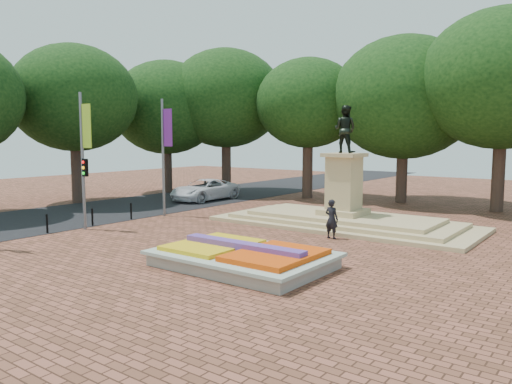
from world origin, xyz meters
The scene contains 10 objects.
ground centered at (0.00, 0.00, 0.00)m, with size 90.00×90.00×0.00m, color brown.
asphalt_street centered at (-15.00, 5.00, 0.01)m, with size 9.00×90.00×0.02m, color black.
flower_bed centered at (1.03, -2.00, 0.38)m, with size 6.30×4.30×0.91m.
monument centered at (0.00, 8.00, 0.88)m, with size 14.00×6.00×6.40m.
tree_row_back centered at (2.33, 18.00, 6.67)m, with size 44.80×8.80×10.43m.
tree_row_street centered at (-19.50, 4.67, 6.39)m, with size 8.40×25.40×9.98m.
banner_poles centered at (-10.08, -1.31, 3.88)m, with size 0.88×11.17×7.00m.
bollard_row centered at (-10.70, -1.50, 0.53)m, with size 0.12×13.12×0.98m.
van centered at (-13.34, 11.51, 0.79)m, with size 2.63×5.71×1.59m, color silver.
pedestrian centered at (1.16, 4.50, 0.93)m, with size 0.68×0.45×1.86m, color black.
Camera 1 is at (12.12, -16.07, 4.75)m, focal length 35.00 mm.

